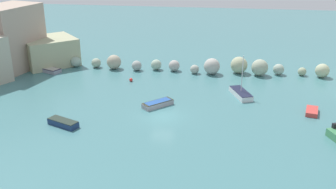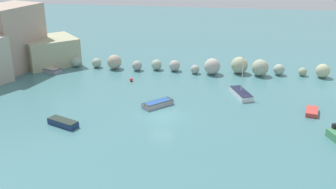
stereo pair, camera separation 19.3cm
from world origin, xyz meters
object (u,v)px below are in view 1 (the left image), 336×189
(moored_boat_1, at_px, (63,123))
(moored_boat_3, at_px, (241,93))
(moored_boat_2, at_px, (51,70))
(channel_buoy, at_px, (131,80))
(moored_boat_4, at_px, (158,104))
(moored_boat_5, at_px, (312,111))

(moored_boat_1, height_order, moored_boat_3, moored_boat_3)
(moored_boat_1, bearing_deg, moored_boat_2, 141.03)
(moored_boat_3, bearing_deg, channel_buoy, 55.90)
(moored_boat_1, distance_m, moored_boat_3, 22.38)
(moored_boat_2, distance_m, moored_boat_4, 21.26)
(moored_boat_1, distance_m, moored_boat_2, 19.77)
(moored_boat_1, height_order, moored_boat_2, moored_boat_1)
(moored_boat_3, bearing_deg, moored_boat_5, -139.64)
(moored_boat_2, distance_m, moored_boat_5, 37.73)
(channel_buoy, bearing_deg, moored_boat_4, -57.31)
(moored_boat_2, bearing_deg, moored_boat_5, -172.14)
(moored_boat_3, bearing_deg, moored_boat_2, 57.01)
(moored_boat_2, xyz_separation_m, moored_boat_4, (18.39, -10.66, 0.02))
(moored_boat_4, bearing_deg, moored_boat_2, 104.97)
(moored_boat_1, relative_size, moored_boat_4, 1.02)
(channel_buoy, relative_size, moored_boat_5, 0.18)
(channel_buoy, distance_m, moored_boat_1, 15.58)
(moored_boat_1, xyz_separation_m, moored_boat_2, (-9.25, 17.47, -0.03))
(moored_boat_1, xyz_separation_m, moored_boat_3, (19.11, 11.65, 0.04))
(moored_boat_2, bearing_deg, moored_boat_1, 141.31)
(moored_boat_1, relative_size, moored_boat_5, 1.33)
(moored_boat_1, relative_size, moored_boat_2, 1.11)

